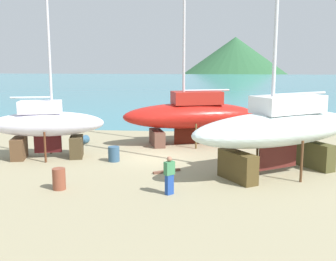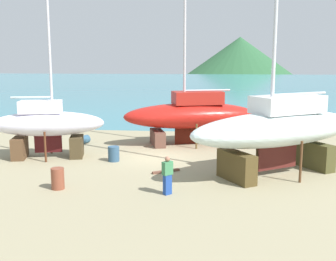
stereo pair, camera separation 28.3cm
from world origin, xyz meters
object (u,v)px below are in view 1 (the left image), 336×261
Objects in this scene: sailboat_large_starboard at (280,128)px; barrel_blue_faded at (59,179)px; barrel_rust_near at (82,140)px; sailboat_far_slipway at (191,115)px; worker at (169,175)px; sailboat_small_center at (46,125)px; barrel_rust_far at (114,154)px.

sailboat_large_starboard reaches higher than barrel_blue_faded.
barrel_blue_faded is (1.84, -9.60, 0.20)m from barrel_rust_near.
sailboat_far_slipway is 16.31× the size of barrel_rust_near.
worker reaches higher than barrel_blue_faded.
worker is at bearing 70.26° from sailboat_far_slipway.
sailboat_large_starboard reaches higher than sailboat_small_center.
sailboat_small_center is 4.38m from barrel_rust_near.
barrel_blue_faded is (-10.02, -3.42, -1.84)m from sailboat_large_starboard.
sailboat_far_slipway is 10.68m from worker.
sailboat_small_center is at bearing 13.26° from sailboat_far_slipway.
sailboat_far_slipway is at bearing -48.06° from worker.
worker is at bearing -2.98° from barrel_blue_faded.
sailboat_large_starboard is 8.35m from sailboat_far_slipway.
sailboat_far_slipway is at bearing 5.93° from barrel_rust_near.
sailboat_far_slipway is (-4.63, 6.94, -0.32)m from sailboat_large_starboard.
sailboat_far_slipway is 11.77m from barrel_blue_faded.
sailboat_large_starboard is at bearing -99.78° from worker.
sailboat_large_starboard is 15.03× the size of barrel_blue_faded.
sailboat_large_starboard is 9.08m from barrel_rust_far.
worker is at bearing -55.69° from barrel_rust_near.
barrel_rust_near is at bearing 64.79° from sailboat_small_center.
barrel_rust_near is (-6.73, 9.86, -0.58)m from worker.
sailboat_far_slipway is at bearing 51.85° from barrel_rust_far.
sailboat_far_slipway is at bearing 17.07° from sailboat_small_center.
barrel_blue_faded is (-4.88, 0.25, -0.38)m from worker.
barrel_rust_near is at bearing 100.86° from barrel_blue_faded.
sailboat_large_starboard is at bearing -27.56° from barrel_rust_near.
sailboat_large_starboard is 1.38× the size of sailboat_small_center.
worker is 1.77× the size of barrel_rust_near.
sailboat_small_center reaches higher than worker.
barrel_rust_far is 5.32m from barrel_blue_faded.
barrel_rust_near is at bearing -60.25° from sailboat_large_starboard.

